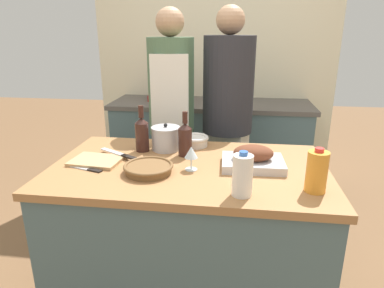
# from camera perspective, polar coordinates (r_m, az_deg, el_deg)

# --- Properties ---
(kitchen_island) EXTENTS (1.48, 0.88, 0.88)m
(kitchen_island) POSITION_cam_1_polar(r_m,az_deg,el_deg) (2.07, -0.50, -14.97)
(kitchen_island) COLOR #4C666B
(kitchen_island) RESTS_ON ground_plane
(back_counter) EXTENTS (1.88, 0.60, 0.93)m
(back_counter) POSITION_cam_1_polar(r_m,az_deg,el_deg) (3.39, 3.05, -0.77)
(back_counter) COLOR #4C666B
(back_counter) RESTS_ON ground_plane
(back_wall) EXTENTS (2.38, 0.10, 2.55)m
(back_wall) POSITION_cam_1_polar(r_m,az_deg,el_deg) (3.56, 3.75, 13.49)
(back_wall) COLOR beige
(back_wall) RESTS_ON ground_plane
(roasting_pan) EXTENTS (0.34, 0.25, 0.12)m
(roasting_pan) POSITION_cam_1_polar(r_m,az_deg,el_deg) (1.85, 10.13, -2.45)
(roasting_pan) COLOR #BCBCC1
(roasting_pan) RESTS_ON kitchen_island
(wicker_basket) EXTENTS (0.26, 0.26, 0.05)m
(wicker_basket) POSITION_cam_1_polar(r_m,az_deg,el_deg) (1.78, -7.27, -3.99)
(wicker_basket) COLOR brown
(wicker_basket) RESTS_ON kitchen_island
(cutting_board) EXTENTS (0.28, 0.22, 0.02)m
(cutting_board) POSITION_cam_1_polar(r_m,az_deg,el_deg) (1.98, -15.65, -2.70)
(cutting_board) COLOR tan
(cutting_board) RESTS_ON kitchen_island
(stock_pot) EXTENTS (0.18, 0.18, 0.17)m
(stock_pot) POSITION_cam_1_polar(r_m,az_deg,el_deg) (2.09, -4.38, 0.96)
(stock_pot) COLOR #B7B7BC
(stock_pot) RESTS_ON kitchen_island
(mixing_bowl) EXTENTS (0.18, 0.18, 0.07)m
(mixing_bowl) POSITION_cam_1_polar(r_m,az_deg,el_deg) (2.17, 0.45, 0.63)
(mixing_bowl) COLOR beige
(mixing_bowl) RESTS_ON kitchen_island
(juice_jug) EXTENTS (0.09, 0.09, 0.21)m
(juice_jug) POSITION_cam_1_polar(r_m,az_deg,el_deg) (1.64, 20.08, -4.33)
(juice_jug) COLOR orange
(juice_jug) RESTS_ON kitchen_island
(milk_jug) EXTENTS (0.09, 0.09, 0.21)m
(milk_jug) POSITION_cam_1_polar(r_m,az_deg,el_deg) (1.52, 8.41, -5.16)
(milk_jug) COLOR white
(milk_jug) RESTS_ON kitchen_island
(wine_bottle_green) EXTENTS (0.08, 0.08, 0.26)m
(wine_bottle_green) POSITION_cam_1_polar(r_m,az_deg,el_deg) (1.98, -1.16, 0.92)
(wine_bottle_green) COLOR #381E19
(wine_bottle_green) RESTS_ON kitchen_island
(wine_bottle_dark) EXTENTS (0.08, 0.08, 0.28)m
(wine_bottle_dark) POSITION_cam_1_polar(r_m,az_deg,el_deg) (2.08, -8.34, 1.77)
(wine_bottle_dark) COLOR #381E19
(wine_bottle_dark) RESTS_ON kitchen_island
(wine_glass_left) EXTENTS (0.07, 0.07, 0.13)m
(wine_glass_left) POSITION_cam_1_polar(r_m,az_deg,el_deg) (1.78, -0.13, -1.56)
(wine_glass_left) COLOR silver
(wine_glass_left) RESTS_ON kitchen_island
(knife_chef) EXTENTS (0.27, 0.17, 0.01)m
(knife_chef) POSITION_cam_1_polar(r_m,az_deg,el_deg) (2.01, -11.93, -1.64)
(knife_chef) COLOR #B7B7BC
(knife_chef) RESTS_ON cutting_board
(knife_paring) EXTENTS (0.21, 0.09, 0.01)m
(knife_paring) POSITION_cam_1_polar(r_m,az_deg,el_deg) (1.90, -17.26, -3.95)
(knife_paring) COLOR #B7B7BC
(knife_paring) RESTS_ON kitchen_island
(stand_mixer) EXTENTS (0.18, 0.14, 0.32)m
(stand_mixer) POSITION_cam_1_polar(r_m,az_deg,el_deg) (3.33, -5.66, 9.44)
(stand_mixer) COLOR #B22323
(stand_mixer) RESTS_ON back_counter
(condiment_bottle_tall) EXTENTS (0.07, 0.07, 0.15)m
(condiment_bottle_tall) POSITION_cam_1_polar(r_m,az_deg,el_deg) (3.31, -0.68, 8.34)
(condiment_bottle_tall) COLOR maroon
(condiment_bottle_tall) RESTS_ON back_counter
(condiment_bottle_short) EXTENTS (0.06, 0.06, 0.17)m
(condiment_bottle_short) POSITION_cam_1_polar(r_m,az_deg,el_deg) (3.28, -3.02, 8.38)
(condiment_bottle_short) COLOR #234C28
(condiment_bottle_short) RESTS_ON back_counter
(person_cook_aproned) EXTENTS (0.34, 0.35, 1.74)m
(person_cook_aproned) POSITION_cam_1_polar(r_m,az_deg,el_deg) (2.59, -3.41, 4.71)
(person_cook_aproned) COLOR beige
(person_cook_aproned) RESTS_ON ground_plane
(person_cook_guest) EXTENTS (0.38, 0.38, 1.75)m
(person_cook_guest) POSITION_cam_1_polar(r_m,az_deg,el_deg) (2.62, 5.91, 4.77)
(person_cook_guest) COLOR beige
(person_cook_guest) RESTS_ON ground_plane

